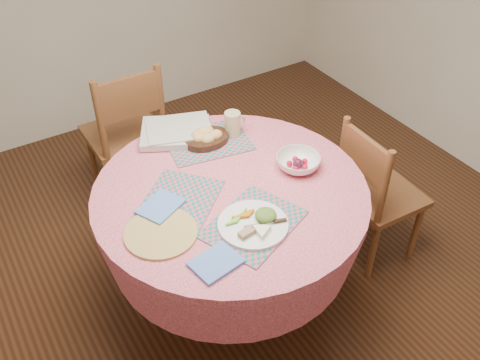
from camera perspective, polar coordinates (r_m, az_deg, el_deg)
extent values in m
plane|color=#331C0F|center=(2.92, -0.85, -12.28)|extent=(4.00, 4.00, 0.00)
cylinder|color=pink|center=(2.39, -1.02, -1.33)|extent=(1.24, 1.24, 0.04)
cone|color=pink|center=(2.51, -0.97, -4.28)|extent=(1.24, 1.24, 0.30)
cylinder|color=black|center=(2.75, -0.90, -9.43)|extent=(0.14, 0.14, 0.44)
cylinder|color=black|center=(2.90, -0.86, -11.91)|extent=(0.56, 0.56, 0.06)
cube|color=brown|center=(2.98, 14.81, -1.51)|extent=(0.40, 0.41, 0.04)
cylinder|color=brown|center=(3.12, 18.26, -5.11)|extent=(0.04, 0.04, 0.41)
cylinder|color=brown|center=(3.28, 14.39, -1.73)|extent=(0.04, 0.04, 0.41)
cylinder|color=brown|center=(2.95, 13.99, -7.28)|extent=(0.04, 0.04, 0.41)
cylinder|color=brown|center=(3.11, 10.14, -3.58)|extent=(0.04, 0.04, 0.41)
cylinder|color=brown|center=(2.65, 15.11, -0.99)|extent=(0.04, 0.04, 0.45)
cylinder|color=brown|center=(2.83, 10.82, 2.70)|extent=(0.04, 0.04, 0.45)
cube|color=brown|center=(2.68, 13.17, 2.43)|extent=(0.04, 0.33, 0.22)
cube|color=brown|center=(3.33, -12.22, 4.81)|extent=(0.44, 0.42, 0.04)
cylinder|color=brown|center=(3.64, -10.15, 4.03)|extent=(0.04, 0.04, 0.45)
cylinder|color=brown|center=(3.56, -15.44, 2.19)|extent=(0.04, 0.04, 0.45)
cylinder|color=brown|center=(3.38, -7.82, 1.25)|extent=(0.04, 0.04, 0.45)
cylinder|color=brown|center=(3.29, -13.46, -0.81)|extent=(0.04, 0.04, 0.45)
cylinder|color=brown|center=(3.10, -8.42, 8.00)|extent=(0.04, 0.04, 0.50)
cylinder|color=brown|center=(3.00, -14.66, 5.95)|extent=(0.04, 0.04, 0.50)
cube|color=brown|center=(3.00, -11.74, 8.62)|extent=(0.36, 0.03, 0.24)
cube|color=#147274|center=(2.21, 1.46, -4.70)|extent=(0.48, 0.43, 0.01)
cube|color=#147274|center=(2.32, -6.63, -2.45)|extent=(0.50, 0.49, 0.01)
cube|color=#147274|center=(2.67, -3.42, 4.10)|extent=(0.45, 0.36, 0.01)
cylinder|color=#9E7A44|center=(2.19, -8.45, -5.59)|extent=(0.30, 0.30, 0.01)
cube|color=#527ED4|center=(2.06, -2.60, -8.82)|extent=(0.20, 0.17, 0.01)
cube|color=#527ED4|center=(2.30, -8.48, -2.84)|extent=(0.22, 0.20, 0.01)
cylinder|color=white|center=(2.19, 1.40, -4.75)|extent=(0.29, 0.29, 0.01)
ellipsoid|color=#365D1F|center=(2.20, 2.87, -3.86)|extent=(0.10, 0.10, 0.04)
cylinder|color=#FFF3CC|center=(2.14, 2.13, -5.51)|extent=(0.12, 0.12, 0.02)
cube|color=#896D4F|center=(2.13, 0.44, -5.60)|extent=(0.07, 0.04, 0.02)
cube|color=silver|center=(2.18, 2.27, -4.82)|extent=(0.15, 0.06, 0.00)
cylinder|color=black|center=(2.65, -3.58, 4.37)|extent=(0.23, 0.23, 0.03)
ellipsoid|color=tan|center=(2.62, -4.37, 4.74)|extent=(0.07, 0.06, 0.05)
ellipsoid|color=tan|center=(2.66, -3.54, 5.44)|extent=(0.07, 0.06, 0.05)
ellipsoid|color=tan|center=(2.63, -2.63, 5.06)|extent=(0.07, 0.06, 0.05)
ellipsoid|color=tan|center=(2.61, -3.48, 4.62)|extent=(0.07, 0.06, 0.05)
ellipsoid|color=tan|center=(2.66, -4.03, 5.41)|extent=(0.07, 0.06, 0.05)
ellipsoid|color=tan|center=(2.64, -4.54, 5.03)|extent=(0.07, 0.06, 0.05)
cylinder|color=#C0B384|center=(2.68, -0.81, 6.04)|extent=(0.08, 0.08, 0.12)
torus|color=#C0B384|center=(2.70, -0.02, 6.30)|extent=(0.07, 0.01, 0.07)
imported|color=white|center=(2.49, 6.21, 1.88)|extent=(0.21, 0.21, 0.06)
sphere|color=red|center=(2.52, 6.93, 2.00)|extent=(0.03, 0.03, 0.03)
sphere|color=red|center=(2.53, 5.91, 2.25)|extent=(0.03, 0.03, 0.03)
sphere|color=red|center=(2.50, 5.28, 1.76)|extent=(0.03, 0.03, 0.03)
sphere|color=red|center=(2.47, 5.92, 1.19)|extent=(0.03, 0.03, 0.03)
sphere|color=red|center=(2.48, 6.95, 1.35)|extent=(0.03, 0.03, 0.03)
sphere|color=#461429|center=(2.50, 6.20, 1.77)|extent=(0.05, 0.05, 0.05)
cube|color=silver|center=(2.72, -6.88, 5.05)|extent=(0.43, 0.40, 0.03)
cube|color=silver|center=(2.71, -6.54, 5.56)|extent=(0.38, 0.34, 0.01)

